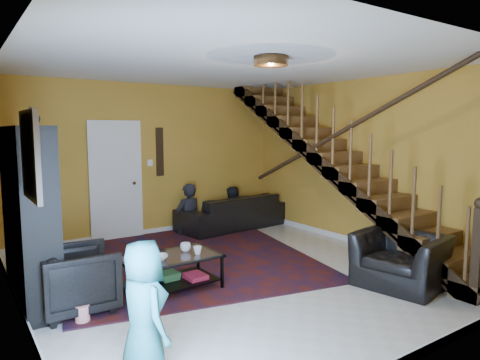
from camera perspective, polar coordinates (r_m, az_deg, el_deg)
The scene contains 21 objects.
floor at distance 6.00m, azimuth -0.94°, elevation -12.33°, with size 5.50×5.50×0.00m, color beige.
room at distance 6.62m, azimuth -17.40°, elevation -10.38°, with size 5.50×5.50×5.50m.
staircase at distance 7.09m, azimuth 13.56°, elevation 1.98°, with size 0.95×5.02×3.18m.
bookshelf at distance 5.49m, azimuth -26.29°, elevation -4.44°, with size 0.35×1.80×2.00m.
door at distance 7.91m, azimuth -16.20°, elevation -0.35°, with size 0.82×0.05×2.05m, color silver.
framed_picture at distance 3.89m, azimuth -26.20°, elevation 2.96°, with size 0.04×0.74×0.74m, color maroon.
wall_hanging at distance 8.17m, azimuth -10.65°, elevation 3.72°, with size 0.14×0.03×0.90m, color black.
ceiling_fixture at distance 5.09m, azimuth 4.14°, elevation 15.53°, with size 0.40×0.40×0.10m, color #3F2814.
rug at distance 6.82m, azimuth -7.42°, elevation -9.94°, with size 3.52×4.02×0.02m, color #3F110B.
sofa at distance 8.58m, azimuth -0.99°, elevation -4.24°, with size 2.27×0.89×0.66m, color black.
armchair_left at distance 5.05m, azimuth -20.73°, elevation -12.27°, with size 0.76×0.78×0.71m, color black.
armchair_right at distance 5.83m, azimuth 20.65°, elevation -9.93°, with size 1.02×0.89×0.66m, color black.
person_adult_a at distance 8.16m, azimuth -6.89°, elevation -5.39°, with size 0.51×0.34×1.41m, color black.
person_adult_b at distance 8.65m, azimuth -1.17°, elevation -5.11°, with size 0.62×0.48×1.28m, color black.
person_child at distance 3.54m, azimuth -12.72°, elevation -16.72°, with size 0.55×0.36×1.12m, color #17515A.
coffee_table at distance 5.38m, azimuth -9.22°, elevation -11.87°, with size 1.18×0.72×0.44m.
cup_a at distance 5.48m, azimuth -7.28°, elevation -8.86°, with size 0.13×0.13×0.11m, color #999999.
cup_b at distance 5.34m, azimuth -5.68°, elevation -9.31°, with size 0.10×0.10×0.10m, color #999999.
bowl at distance 5.20m, azimuth -10.81°, elevation -10.11°, with size 0.22×0.22×0.05m, color #999999.
vase at distance 4.90m, azimuth -26.16°, elevation 7.63°, with size 0.18×0.18×0.19m, color #999999.
popcorn_bucket at distance 4.83m, azimuth -20.27°, elevation -16.28°, with size 0.15×0.15×0.17m, color red.
Camera 1 is at (-3.11, -4.75, 1.96)m, focal length 32.00 mm.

